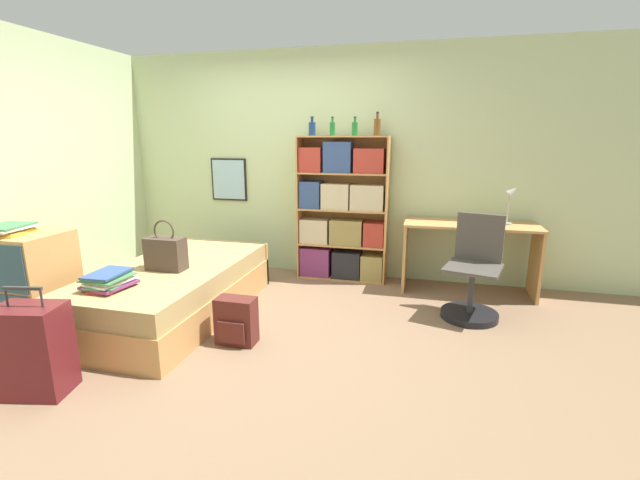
% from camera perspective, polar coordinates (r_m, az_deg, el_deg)
% --- Properties ---
extents(ground_plane, '(14.00, 14.00, 0.00)m').
position_cam_1_polar(ground_plane, '(3.98, -10.04, -10.68)').
color(ground_plane, '#84664C').
extents(wall_back, '(10.00, 0.09, 2.60)m').
position_cam_1_polar(wall_back, '(5.18, -3.17, 9.96)').
color(wall_back, beige).
rests_on(wall_back, ground_plane).
extents(wall_left, '(0.06, 10.00, 2.60)m').
position_cam_1_polar(wall_left, '(4.95, -34.15, 7.53)').
color(wall_left, beige).
rests_on(wall_left, ground_plane).
extents(bed, '(1.06, 2.05, 0.47)m').
position_cam_1_polar(bed, '(4.23, -18.66, -6.33)').
color(bed, tan).
rests_on(bed, ground_plane).
extents(handbag, '(0.34, 0.17, 0.45)m').
position_cam_1_polar(handbag, '(4.01, -19.87, -1.64)').
color(handbag, '#47382D').
rests_on(handbag, bed).
extents(book_stack_on_bed, '(0.34, 0.37, 0.13)m').
position_cam_1_polar(book_stack_on_bed, '(3.71, -26.36, -4.87)').
color(book_stack_on_bed, '#B2382D').
rests_on(book_stack_on_bed, bed).
extents(suitcase, '(0.45, 0.35, 0.73)m').
position_cam_1_polar(suitcase, '(3.35, -33.93, -12.09)').
color(suitcase, '#5B191E').
rests_on(suitcase, ground_plane).
extents(dresser, '(0.63, 0.55, 0.85)m').
position_cam_1_polar(dresser, '(4.39, -34.34, -4.66)').
color(dresser, tan).
rests_on(dresser, ground_plane).
extents(magazine_pile_on_dresser, '(0.34, 0.38, 0.07)m').
position_cam_1_polar(magazine_pile_on_dresser, '(4.30, -36.15, 1.17)').
color(magazine_pile_on_dresser, gold).
rests_on(magazine_pile_on_dresser, dresser).
extents(bookcase, '(1.02, 0.30, 1.64)m').
position_cam_1_polar(bookcase, '(4.90, 2.90, 3.50)').
color(bookcase, tan).
rests_on(bookcase, ground_plane).
extents(bottle_green, '(0.08, 0.08, 0.21)m').
position_cam_1_polar(bottle_green, '(4.91, -1.06, 14.66)').
color(bottle_green, navy).
rests_on(bottle_green, bookcase).
extents(bottle_brown, '(0.06, 0.06, 0.20)m').
position_cam_1_polar(bottle_brown, '(4.81, 1.66, 14.65)').
color(bottle_brown, '#1E6B2D').
rests_on(bottle_brown, bookcase).
extents(bottle_clear, '(0.06, 0.06, 0.20)m').
position_cam_1_polar(bottle_clear, '(4.80, 4.67, 14.62)').
color(bottle_clear, '#1E6B2D').
rests_on(bottle_clear, bookcase).
extents(bottle_blue, '(0.07, 0.07, 0.25)m').
position_cam_1_polar(bottle_blue, '(4.81, 7.64, 14.77)').
color(bottle_blue, brown).
rests_on(bottle_blue, bookcase).
extents(desk, '(1.36, 0.53, 0.75)m').
position_cam_1_polar(desk, '(4.76, 19.30, -0.43)').
color(desk, tan).
rests_on(desk, ground_plane).
extents(desk_lamp, '(0.15, 0.10, 0.41)m').
position_cam_1_polar(desk_lamp, '(4.76, 24.18, 5.17)').
color(desk_lamp, '#ADA89E').
rests_on(desk_lamp, desk).
extents(desk_chair, '(0.57, 0.57, 0.94)m').
position_cam_1_polar(desk_chair, '(4.18, 19.67, -5.72)').
color(desk_chair, black).
rests_on(desk_chair, ground_plane).
extents(backpack, '(0.32, 0.20, 0.38)m').
position_cam_1_polar(backpack, '(3.54, -11.13, -10.57)').
color(backpack, '#56231E').
rests_on(backpack, ground_plane).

